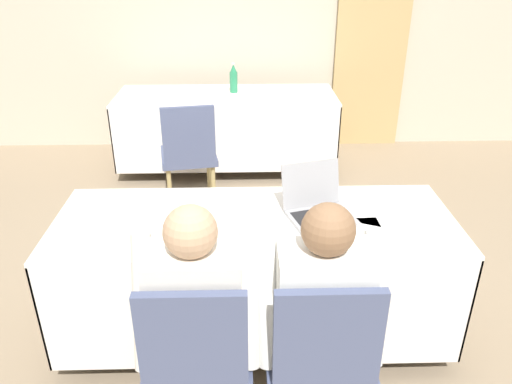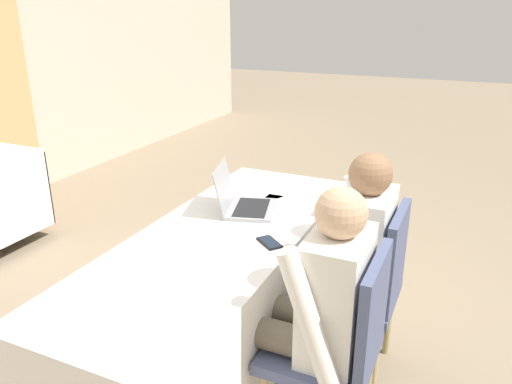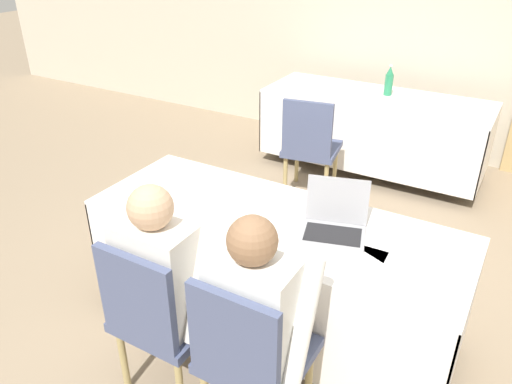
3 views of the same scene
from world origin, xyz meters
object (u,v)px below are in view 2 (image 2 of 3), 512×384
Objects in this scene: person_checkered_shirt at (316,303)px; person_white_shirt at (348,251)px; cell_phone at (269,243)px; chair_near_left at (339,343)px; laptop at (243,202)px; chair_near_right at (367,284)px.

person_white_shirt is (0.50, 0.00, 0.00)m from person_checkered_shirt.
cell_phone is 0.17× the size of chair_near_left.
laptop reaches higher than chair_near_right.
person_white_shirt reaches higher than chair_near_left.
chair_near_right is at bearing 90.00° from person_white_shirt.
laptop is 0.33× the size of person_checkered_shirt.
person_white_shirt is (-0.07, -0.60, -0.13)m from laptop.
person_white_shirt reaches higher than chair_near_right.
chair_near_right is at bearing 168.27° from person_checkered_shirt.
laptop is 2.53× the size of cell_phone.
laptop is 0.43× the size of chair_near_right.
laptop reaches higher than cell_phone.
person_white_shirt is at bearing -168.27° from chair_near_left.
person_white_shirt is (0.24, -0.32, -0.09)m from cell_phone.
chair_near_right reaches higher than cell_phone.
cell_phone is at bearing -129.32° from person_checkered_shirt.
chair_near_left is 0.78× the size of person_white_shirt.
person_checkered_shirt and person_white_shirt have the same top height.
laptop is 0.42m from cell_phone.
chair_near_left is (-0.26, -0.42, -0.25)m from cell_phone.
person_checkered_shirt is at bearing -90.49° from cell_phone.
laptop is at bearing -129.01° from chair_near_left.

